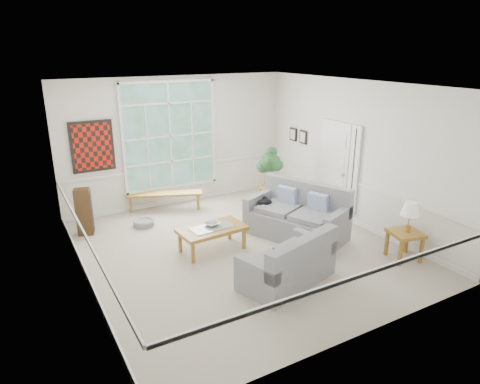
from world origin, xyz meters
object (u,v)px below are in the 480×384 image
Objects in this scene: loveseat_front at (287,258)px; end_table at (273,196)px; coffee_table at (212,239)px; side_table at (404,245)px; loveseat_right at (296,212)px.

loveseat_front is 3.42m from end_table.
coffee_table is 2.32× the size of side_table.
coffee_table is 2.63m from end_table.
loveseat_front is at bearing 170.42° from side_table.
loveseat_front is (-1.18, -1.35, -0.09)m from loveseat_right.
loveseat_right is 2.06m from side_table.
side_table is (1.09, -1.73, -0.26)m from loveseat_right.
end_table is (1.70, 2.96, -0.17)m from loveseat_front.
side_table is (2.27, -0.38, -0.16)m from loveseat_front.
end_table is 0.99× the size of side_table.
loveseat_right is 1.77m from coffee_table.
coffee_table is (-0.55, 1.60, -0.20)m from loveseat_front.
coffee_table is at bearing 144.84° from side_table.
loveseat_right is at bearing 33.07° from loveseat_front.
end_table is 3.39m from side_table.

